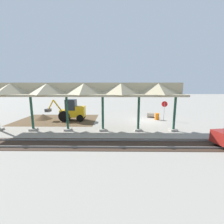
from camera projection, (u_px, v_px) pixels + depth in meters
name	position (u px, v px, depth m)	size (l,w,h in m)	color
ground_plane	(146.00, 121.00, 19.80)	(120.00, 120.00, 0.00)	gray
dirt_work_zone	(58.00, 120.00, 20.44)	(10.40, 7.00, 0.01)	brown
platform_canopy	(84.00, 90.00, 14.84)	(19.41, 3.20, 4.90)	#9E998E
rail_tracks	(168.00, 144.00, 11.85)	(60.00, 2.58, 0.15)	slate
stop_sign	(164.00, 107.00, 19.85)	(0.70, 0.34, 2.56)	gray
backhoe	(72.00, 111.00, 19.83)	(5.22, 1.75, 2.82)	#EAB214
dirt_mound	(43.00, 119.00, 20.83)	(5.06, 5.06, 1.41)	brown
concrete_pipe	(151.00, 115.00, 21.89)	(1.18, 1.03, 0.79)	#9E9384
traffic_barrel	(157.00, 117.00, 20.33)	(0.56, 0.56, 0.90)	orange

